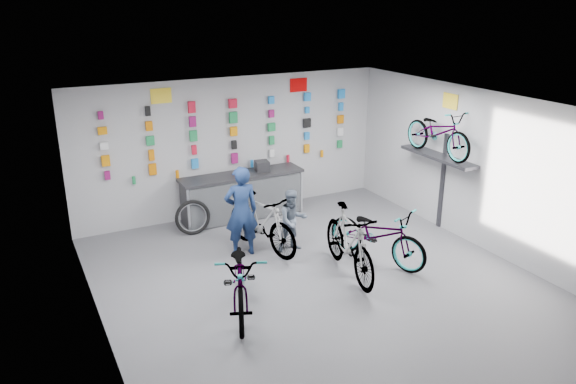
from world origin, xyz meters
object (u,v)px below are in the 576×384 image
bike_left (241,278)px  bike_center (349,242)px  clerk (241,211)px  customer (293,221)px  bike_right (377,234)px  bike_service (262,222)px  counter (242,196)px

bike_left → bike_center: 2.12m
bike_left → bike_center: bearing=27.8°
bike_left → clerk: (0.78, 1.84, 0.31)m
customer → bike_right: bearing=-42.0°
bike_right → bike_service: 2.17m
counter → bike_center: bearing=-79.6°
counter → bike_right: (1.35, -3.08, 0.04)m
bike_right → bike_center: bearing=173.7°
bike_left → bike_right: (2.85, 0.45, -0.02)m
bike_left → customer: size_ratio=1.74×
bike_center → bike_right: 0.77m
bike_right → customer: customer is taller
counter → bike_service: (-0.32, -1.69, 0.08)m
counter → bike_left: 3.84m
counter → customer: size_ratio=2.24×
clerk → bike_center: bearing=138.1°
clerk → bike_right: bearing=154.5°
counter → bike_left: size_ratio=1.28×
bike_center → bike_right: bearing=25.1°
bike_service → clerk: 0.50m
bike_center → counter: bearing=110.0°
bike_service → counter: bearing=63.0°
bike_center → bike_service: (-0.92, 1.59, -0.04)m
bike_center → bike_service: 1.84m
bike_left → bike_service: 2.18m
counter → bike_service: bike_service is taller
counter → clerk: 1.88m
clerk → customer: (0.93, -0.27, -0.26)m
bike_center → customer: (-0.40, 1.32, -0.00)m
bike_left → bike_service: bearing=78.4°
bike_service → bike_right: bearing=-56.1°
bike_service → clerk: clerk is taller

